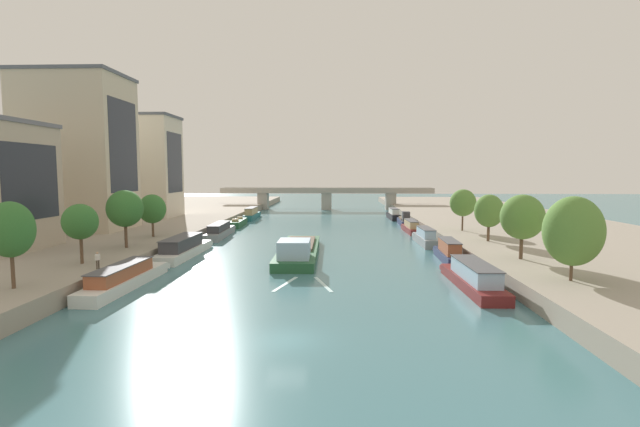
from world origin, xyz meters
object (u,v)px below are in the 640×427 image
Objects in this scene: moored_boat_right_far at (473,277)px; tree_left_end_of_row at (10,230)px; tree_right_midway at (573,231)px; tree_right_by_lamp at (463,203)px; tree_left_by_lamp at (125,209)px; tree_right_distant at (522,217)px; barge_midriver at (298,250)px; person_on_quay at (98,259)px; moored_boat_right_gap_after at (411,227)px; bridge_far at (327,196)px; moored_boat_left_upstream at (252,214)px; tree_right_far at (489,211)px; moored_boat_left_midway at (220,231)px; moored_boat_right_midway at (404,221)px; tree_left_nearest at (80,222)px; moored_boat_left_lone at (125,278)px; moored_boat_left_gap_after at (183,248)px; moored_boat_left_downstream at (238,223)px; moored_boat_right_lone at (393,214)px; moored_boat_right_second at (425,237)px; tree_left_far at (152,209)px.

moored_boat_right_far is 2.03× the size of tree_left_end_of_row.
tree_right_midway is 1.10× the size of tree_right_by_lamp.
tree_right_distant is (44.46, -5.42, -0.30)m from tree_left_by_lamp.
person_on_quay reaches higher than barge_midriver.
tree_right_by_lamp reaches higher than moored_boat_right_far.
moored_boat_right_gap_after is 52.15m from bridge_far.
tree_right_by_lamp is (38.94, -32.12, 4.84)m from moored_boat_left_upstream.
moored_boat_right_far is at bearing -111.71° from tree_right_far.
moored_boat_left_midway is 42.07m from tree_right_far.
moored_boat_right_midway is 62.22m from tree_left_nearest.
moored_boat_left_lone is at bearing -129.13° from moored_boat_right_gap_after.
bridge_far is (16.36, 73.75, 2.89)m from moored_boat_left_gap_after.
tree_left_end_of_row is at bearing -89.60° from tree_left_by_lamp.
moored_boat_right_gap_after is at bearing 44.24° from tree_left_nearest.
moored_boat_right_far is at bearing -90.68° from moored_boat_right_gap_after.
moored_boat_left_downstream is at bearing 133.26° from tree_right_distant.
tree_right_midway is (39.10, -2.52, 4.87)m from moored_boat_left_lone.
moored_boat_right_far is at bearing -90.20° from moored_boat_right_lone.
tree_left_by_lamp is at bearing -171.25° from tree_right_far.
tree_right_far reaches higher than moored_boat_right_second.
person_on_quay is (-2.82, -15.36, 1.49)m from moored_boat_left_gap_after.
moored_boat_left_lone is at bearing -65.38° from tree_left_by_lamp.
moored_boat_left_gap_after is at bearing 66.24° from tree_left_nearest.
moored_boat_right_far is at bearing -91.08° from moored_boat_right_second.
moored_boat_right_far is 1.96× the size of tree_right_midway.
moored_boat_right_far is at bearing -55.69° from moored_boat_left_downstream.
moored_boat_left_lone is at bearing -90.00° from moored_boat_left_upstream.
tree_right_midway is at bearing -77.51° from moored_boat_right_second.
tree_right_by_lamp is (38.87, 14.28, 4.88)m from moored_boat_left_gap_after.
tree_left_far is 51.42m from tree_right_midway.
tree_right_by_lamp is (6.60, -32.89, 4.89)m from moored_boat_right_lone.
moored_boat_right_gap_after is 0.99× the size of moored_boat_right_midway.
moored_boat_right_gap_after is (-0.02, 13.32, -0.11)m from moored_boat_right_second.
moored_boat_left_upstream is (-0.07, 46.40, 0.04)m from moored_boat_left_gap_after.
tree_left_far reaches higher than moored_boat_right_second.
moored_boat_left_lone is 1.38× the size of moored_boat_right_second.
moored_boat_left_midway is at bearing -151.80° from moored_boat_right_midway.
tree_left_far is (-6.36, -11.93, 4.59)m from moored_boat_left_midway.
tree_right_midway is at bearing -83.61° from moored_boat_right_midway.
tree_right_by_lamp reaches higher than tree_right_far.
tree_left_nearest is at bearing -113.76° from moored_boat_left_gap_after.
barge_midriver is at bearing -117.45° from moored_boat_right_midway.
bridge_far is (-16.18, 62.81, 2.92)m from moored_boat_right_second.
tree_left_by_lamp reaches higher than tree_right_distant.
moored_boat_left_midway is 33.23m from moored_boat_right_second.
moored_boat_left_upstream is at bearing 145.82° from moored_boat_right_gap_after.
barge_midriver reaches higher than moored_boat_right_gap_after.
tree_left_by_lamp is 1.08× the size of tree_right_by_lamp.
tree_right_by_lamp reaches higher than moored_boat_left_downstream.
moored_boat_right_lone is 71.72m from person_on_quay.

